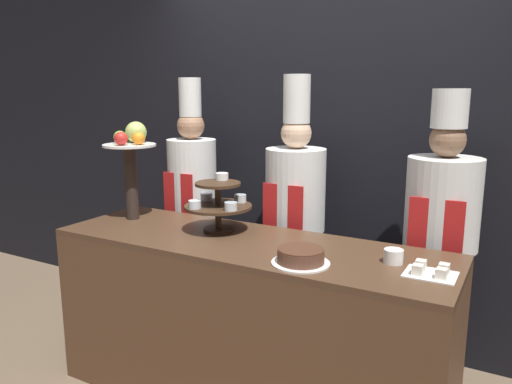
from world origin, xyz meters
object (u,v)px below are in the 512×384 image
at_px(cake_round, 301,257).
at_px(chef_center_left, 295,212).
at_px(tiered_stand, 218,202).
at_px(fruit_pedestal, 131,153).
at_px(cup_white, 394,256).
at_px(cake_square_tray, 431,271).
at_px(chef_left, 193,198).
at_px(chef_center_right, 440,233).

bearing_deg(cake_round, chef_center_left, 116.56).
height_order(tiered_stand, chef_center_left, chef_center_left).
distance_m(fruit_pedestal, cup_white, 1.67).
relative_size(tiered_stand, cake_round, 1.40).
bearing_deg(cake_square_tray, chef_left, 159.73).
relative_size(tiered_stand, chef_left, 0.21).
bearing_deg(chef_left, chef_center_left, 0.00).
height_order(chef_center_left, chef_center_right, chef_center_left).
relative_size(cake_square_tray, chef_left, 0.12).
distance_m(tiered_stand, chef_left, 0.77).
bearing_deg(tiered_stand, cake_round, -23.74).
bearing_deg(chef_left, cake_square_tray, -20.27).
bearing_deg(cake_square_tray, tiered_stand, 173.42).
bearing_deg(chef_center_left, chef_left, -180.00).
bearing_deg(fruit_pedestal, tiered_stand, 1.70).
relative_size(cake_round, chef_center_right, 0.16).
bearing_deg(tiered_stand, fruit_pedestal, -178.30).
relative_size(fruit_pedestal, chef_center_right, 0.35).
distance_m(fruit_pedestal, chef_center_right, 1.87).
xyz_separation_m(tiered_stand, cake_round, (0.64, -0.28, -0.13)).
relative_size(fruit_pedestal, cake_round, 2.19).
xyz_separation_m(cake_round, chef_center_left, (-0.39, 0.79, -0.01)).
relative_size(tiered_stand, cup_white, 4.27).
distance_m(fruit_pedestal, chef_left, 0.65).
distance_m(cup_white, chef_center_left, 0.96).
relative_size(cup_white, chef_left, 0.05).
bearing_deg(chef_center_right, fruit_pedestal, -163.23).
bearing_deg(cake_round, chef_center_right, 58.23).
xyz_separation_m(chef_left, chef_center_left, (0.80, 0.00, -0.01)).
relative_size(fruit_pedestal, chef_center_left, 0.33).
distance_m(tiered_stand, cup_white, 1.02).
bearing_deg(fruit_pedestal, chef_center_left, 31.36).
bearing_deg(fruit_pedestal, cake_square_tray, -3.76).
bearing_deg(cup_white, chef_center_left, 143.41).
relative_size(fruit_pedestal, chef_left, 0.33).
distance_m(chef_left, chef_center_right, 1.68).
bearing_deg(fruit_pedestal, cake_round, -11.77).
relative_size(chef_left, chef_center_right, 1.04).
distance_m(chef_center_left, chef_center_right, 0.88).
distance_m(tiered_stand, fruit_pedestal, 0.67).
bearing_deg(chef_center_right, tiered_stand, -155.73).
distance_m(cake_round, chef_left, 1.43).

